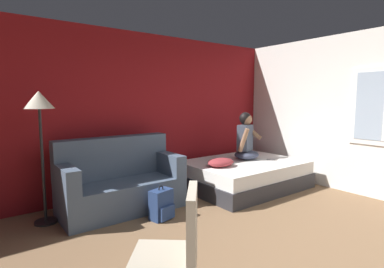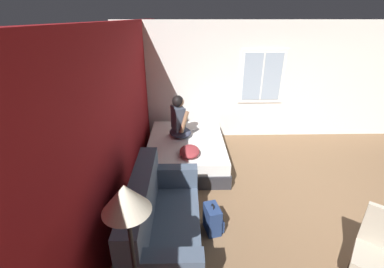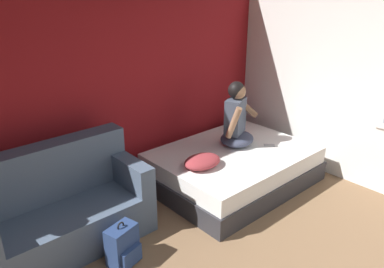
# 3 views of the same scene
# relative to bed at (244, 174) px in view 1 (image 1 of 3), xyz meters

# --- Properties ---
(wall_back_accent) EXTENTS (10.62, 0.16, 2.70)m
(wall_back_accent) POSITION_rel_bed_xyz_m (-1.58, 0.99, 1.11)
(wall_back_accent) COLOR maroon
(wall_back_accent) RESTS_ON ground
(bed) EXTENTS (2.08, 1.56, 0.48)m
(bed) POSITION_rel_bed_xyz_m (0.00, 0.00, 0.00)
(bed) COLOR #2D2D33
(bed) RESTS_ON ground
(couch) EXTENTS (1.70, 0.82, 1.04)m
(couch) POSITION_rel_bed_xyz_m (-2.24, 0.31, 0.16)
(couch) COLOR #47566B
(couch) RESTS_ON ground
(side_chair) EXTENTS (0.65, 0.65, 0.98)m
(side_chair) POSITION_rel_bed_xyz_m (-2.83, -2.02, 0.30)
(side_chair) COLOR #382D23
(side_chair) RESTS_ON ground
(person_seated) EXTENTS (0.65, 0.61, 0.88)m
(person_seated) POSITION_rel_bed_xyz_m (0.18, 0.14, 0.60)
(person_seated) COLOR #383D51
(person_seated) RESTS_ON bed
(backpack) EXTENTS (0.33, 0.29, 0.46)m
(backpack) POSITION_rel_bed_xyz_m (-1.95, -0.37, -0.04)
(backpack) COLOR navy
(backpack) RESTS_ON ground
(throw_pillow) EXTENTS (0.48, 0.37, 0.14)m
(throw_pillow) POSITION_rel_bed_xyz_m (-0.63, -0.06, 0.31)
(throw_pillow) COLOR #993338
(throw_pillow) RESTS_ON bed
(cell_phone) EXTENTS (0.15, 0.15, 0.01)m
(cell_phone) POSITION_rel_bed_xyz_m (0.49, -0.21, 0.25)
(cell_phone) COLOR #B7B7BC
(cell_phone) RESTS_ON bed
(floor_lamp) EXTENTS (0.36, 0.36, 1.70)m
(floor_lamp) POSITION_rel_bed_xyz_m (-3.22, 0.42, 1.19)
(floor_lamp) COLOR black
(floor_lamp) RESTS_ON ground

